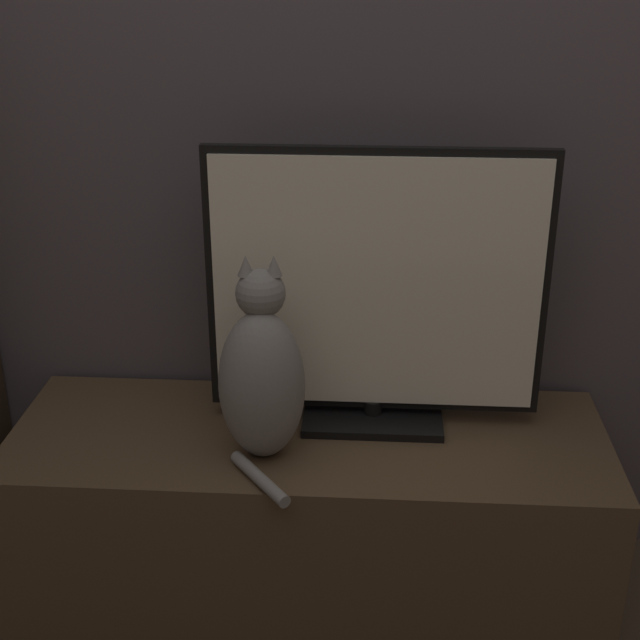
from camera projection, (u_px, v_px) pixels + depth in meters
The scene contains 4 objects.
wall_back at pixel (316, 57), 2.06m from camera, with size 4.80×0.05×2.60m.
tv_stand at pixel (309, 516), 2.21m from camera, with size 1.42×0.51×0.47m.
tv at pixel (376, 295), 2.05m from camera, with size 0.78×0.20×0.67m.
cat at pixel (262, 377), 1.96m from camera, with size 0.20×0.31×0.47m.
Camera 1 is at (0.15, -0.90, 1.56)m, focal length 50.00 mm.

